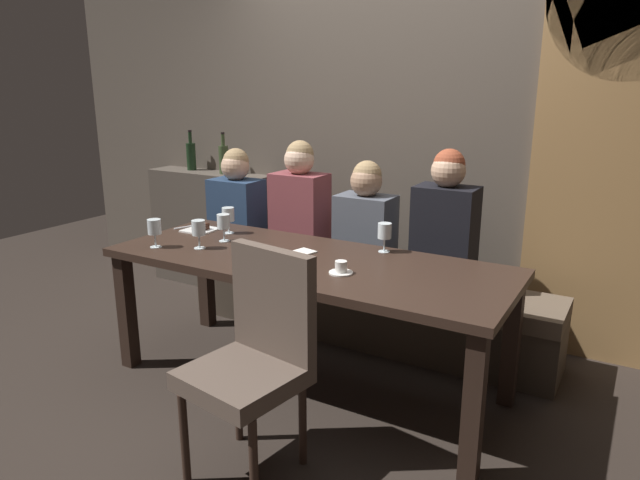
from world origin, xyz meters
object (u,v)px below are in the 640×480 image
at_px(diner_far_end, 365,222).
at_px(wine_glass_near_right, 199,229).
at_px(wine_bottle_pale_label, 224,159).
at_px(chair_near_side, 256,349).
at_px(dining_table, 306,274).
at_px(banquette_bench, 362,305).
at_px(wine_glass_end_right, 228,215).
at_px(wine_bottle_dark_red, 191,155).
at_px(wine_glass_far_right, 385,232).
at_px(dessert_plate, 201,229).
at_px(diner_redhead, 237,204).
at_px(diner_near_end, 445,223).
at_px(fork_on_table, 186,227).
at_px(diner_bearded, 300,206).
at_px(wine_glass_far_left, 224,222).
at_px(espresso_cup, 341,268).
at_px(wine_glass_near_left, 154,227).

height_order(diner_far_end, wine_glass_near_right, diner_far_end).
height_order(diner_far_end, wine_bottle_pale_label, wine_bottle_pale_label).
bearing_deg(chair_near_side, dining_table, 104.84).
bearing_deg(banquette_bench, wine_glass_end_right, -144.66).
height_order(banquette_bench, wine_bottle_dark_red, wine_bottle_dark_red).
distance_m(wine_glass_far_right, dessert_plate, 1.21).
bearing_deg(diner_redhead, chair_near_side, -49.67).
xyz_separation_m(dining_table, wine_glass_end_right, (-0.69, 0.21, 0.20)).
bearing_deg(diner_near_end, fork_on_table, -160.91).
bearing_deg(wine_bottle_pale_label, wine_glass_near_right, -56.73).
relative_size(chair_near_side, wine_glass_far_right, 5.98).
relative_size(diner_bearded, fork_on_table, 4.90).
relative_size(wine_glass_far_left, wine_glass_end_right, 1.00).
bearing_deg(wine_glass_end_right, espresso_cup, -19.14).
height_order(diner_bearded, diner_near_end, same).
distance_m(diner_bearded, dessert_plate, 0.68).
bearing_deg(diner_redhead, wine_bottle_pale_label, 138.01).
bearing_deg(diner_far_end, dessert_plate, -148.85).
height_order(espresso_cup, fork_on_table, espresso_cup).
xyz_separation_m(wine_glass_near_left, wine_glass_near_right, (0.23, 0.11, 0.00)).
relative_size(wine_bottle_pale_label, espresso_cup, 2.72).
height_order(wine_bottle_dark_red, fork_on_table, wine_bottle_dark_red).
relative_size(banquette_bench, diner_near_end, 3.00).
xyz_separation_m(banquette_bench, diner_redhead, (-1.00, -0.02, 0.58)).
relative_size(wine_bottle_dark_red, espresso_cup, 2.72).
height_order(dining_table, wine_glass_far_right, wine_glass_far_right).
distance_m(dining_table, chair_near_side, 0.75).
height_order(chair_near_side, wine_glass_end_right, chair_near_side).
bearing_deg(dining_table, wine_glass_end_right, 163.25).
bearing_deg(fork_on_table, espresso_cup, 7.24).
xyz_separation_m(chair_near_side, wine_glass_far_right, (0.12, 1.04, 0.30)).
bearing_deg(fork_on_table, diner_redhead, 106.88).
xyz_separation_m(diner_far_end, dessert_plate, (-0.90, -0.54, -0.04)).
bearing_deg(diner_near_end, wine_glass_far_right, -117.18).
xyz_separation_m(wine_bottle_dark_red, dessert_plate, (0.87, -0.89, -0.32)).
distance_m(diner_near_end, wine_glass_far_right, 0.46).
bearing_deg(diner_far_end, wine_glass_near_right, -126.45).
bearing_deg(wine_glass_near_left, dining_table, 16.28).
bearing_deg(espresso_cup, wine_glass_near_right, -179.22).
distance_m(diner_far_end, dessert_plate, 1.05).
xyz_separation_m(dining_table, fork_on_table, (-1.03, 0.19, 0.09)).
distance_m(wine_glass_near_left, espresso_cup, 1.15).
xyz_separation_m(wine_bottle_dark_red, wine_glass_end_right, (1.07, -0.85, -0.21)).
bearing_deg(wine_glass_near_right, dining_table, 12.86).
height_order(diner_near_end, wine_glass_far_left, diner_near_end).
distance_m(dining_table, diner_near_end, 0.92).
distance_m(wine_glass_far_left, wine_glass_end_right, 0.19).
relative_size(dining_table, diner_near_end, 2.64).
relative_size(wine_glass_near_left, wine_glass_end_right, 1.00).
bearing_deg(diner_bearded, dessert_plate, -126.53).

